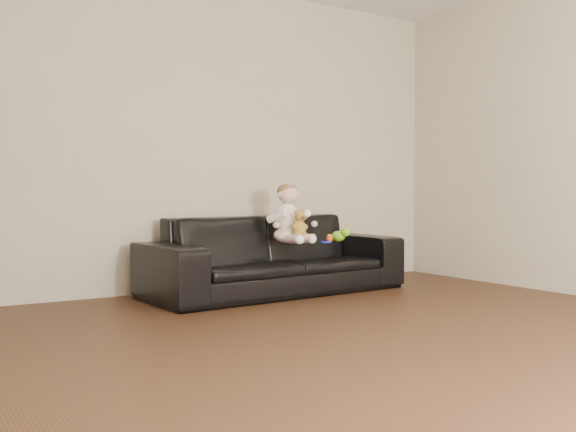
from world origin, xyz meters
TOP-DOWN VIEW (x-y plane):
  - floor at (0.00, 0.00)m, footprint 5.50×5.50m
  - wall_back at (0.00, 2.75)m, footprint 5.00×0.00m
  - sofa at (0.51, 2.25)m, footprint 2.22×1.01m
  - baby at (0.57, 2.13)m, footprint 0.35×0.42m
  - teddy_bear at (0.58, 1.99)m, footprint 0.14×0.14m
  - toy_green at (1.01, 2.05)m, footprint 0.15×0.16m
  - toy_rattle at (0.90, 2.02)m, footprint 0.08×0.08m
  - toy_blue_disc at (0.87, 2.03)m, footprint 0.10×0.10m

SIDE VIEW (x-z plane):
  - floor at x=0.00m, z-range 0.00..0.00m
  - sofa at x=0.51m, z-range 0.00..0.63m
  - toy_blue_disc at x=0.87m, z-range 0.42..0.43m
  - toy_rattle at x=0.90m, z-range 0.42..0.48m
  - toy_green at x=1.01m, z-range 0.42..0.51m
  - teddy_bear at x=0.58m, z-range 0.47..0.68m
  - baby at x=0.57m, z-range 0.39..0.87m
  - wall_back at x=0.00m, z-range -1.20..3.80m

